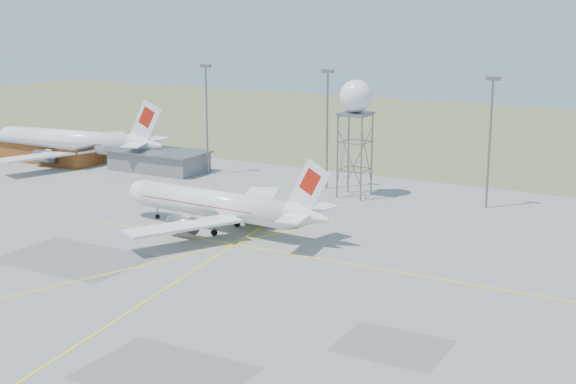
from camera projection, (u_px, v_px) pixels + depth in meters
The scene contains 11 objects.
ground at pixel (115, 331), 78.34m from camera, with size 400.00×400.00×0.00m, color gray.
grass_strip at pixel (498, 134), 197.19m from camera, with size 400.00×120.00×0.03m, color #586F3D.
building_orange at pixel (38, 148), 166.25m from camera, with size 33.00×12.00×4.30m.
building_grey at pixel (159, 160), 153.68m from camera, with size 19.00×10.00×3.90m.
mast_a at pixel (207, 110), 148.31m from camera, with size 2.20×0.50×20.50m.
mast_b at pixel (327, 119), 136.39m from camera, with size 2.20×0.50×20.50m.
mast_c at pixel (490, 132), 123.04m from camera, with size 2.20×0.50×20.50m.
airliner_main at pixel (218, 205), 112.76m from camera, with size 34.49×33.50×11.73m.
airliner_far at pixel (74, 142), 161.81m from camera, with size 39.41×38.05×13.42m.
radar_tower at pixel (355, 132), 130.89m from camera, with size 5.34×5.34×19.34m.
fire_truck at pixel (270, 213), 116.23m from camera, with size 8.64×3.62×3.42m.
Camera 1 is at (50.59, -55.53, 31.06)m, focal length 50.00 mm.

